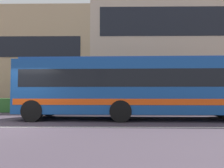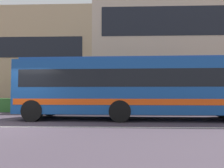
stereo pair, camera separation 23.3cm
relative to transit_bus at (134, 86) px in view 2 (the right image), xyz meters
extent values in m
plane|color=#453A46|center=(-5.27, -2.49, -1.68)|extent=(160.00, 160.00, 0.00)
cube|color=silver|center=(-5.27, -2.49, -1.67)|extent=(60.00, 0.16, 0.01)
cube|color=#326C2D|center=(-6.70, 3.84, -1.21)|extent=(13.82, 1.10, 0.93)
cube|color=tan|center=(-14.16, 12.55, 3.08)|extent=(21.82, 9.25, 9.52)
cube|color=#C6AD93|center=(7.88, 12.55, 5.06)|extent=(22.25, 9.25, 13.48)
cube|color=black|center=(7.88, 7.91, 6.14)|extent=(20.47, 0.04, 2.70)
cube|color=#17478E|center=(0.00, 0.00, -0.04)|extent=(11.65, 2.82, 2.57)
cube|color=black|center=(0.00, 0.00, 0.34)|extent=(10.96, 2.82, 0.82)
cube|color=#EB4A11|center=(0.00, 0.00, -0.75)|extent=(11.42, 2.84, 0.28)
cube|color=#1F488F|center=(0.00, 0.00, 1.30)|extent=(11.18, 2.40, 0.12)
cylinder|color=black|center=(4.83, 1.03, -1.18)|extent=(1.01, 0.31, 1.00)
cylinder|color=black|center=(-0.69, 1.18, -1.18)|extent=(1.01, 0.31, 1.00)
cylinder|color=black|center=(-0.75, -1.14, -1.18)|extent=(1.01, 0.31, 1.00)
cylinder|color=black|center=(-4.76, 1.28, -1.18)|extent=(1.01, 0.31, 1.00)
cylinder|color=black|center=(-4.82, -1.03, -1.18)|extent=(1.01, 0.31, 1.00)
camera|label=1|loc=(-1.02, -10.49, -0.32)|focal=32.90mm
camera|label=2|loc=(-0.79, -10.49, -0.32)|focal=32.90mm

